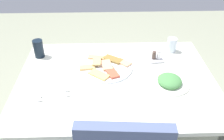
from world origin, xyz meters
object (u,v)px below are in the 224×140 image
(pide_platter, at_px, (106,67))
(drinking_glass, at_px, (172,45))
(dining_table, at_px, (116,89))
(soda_can, at_px, (39,49))
(spoon, at_px, (54,98))
(fork, at_px, (55,93))
(salad_plate_greens, at_px, (169,82))
(condiment_caddy, at_px, (156,57))
(paper_napkin, at_px, (55,96))

(pide_platter, relative_size, drinking_glass, 3.43)
(dining_table, bearing_deg, soda_can, -27.52)
(dining_table, relative_size, pide_platter, 3.49)
(drinking_glass, bearing_deg, spoon, 32.88)
(soda_can, distance_m, fork, 0.44)
(salad_plate_greens, bearing_deg, soda_can, -22.35)
(salad_plate_greens, relative_size, soda_can, 1.88)
(soda_can, relative_size, condiment_caddy, 1.23)
(pide_platter, bearing_deg, soda_can, -19.38)
(paper_napkin, xyz_separation_m, spoon, (0.00, 0.02, 0.00))
(dining_table, relative_size, soda_can, 9.61)
(pide_platter, bearing_deg, dining_table, 119.00)
(paper_napkin, distance_m, fork, 0.02)
(soda_can, relative_size, paper_napkin, 0.96)
(pide_platter, xyz_separation_m, salad_plate_greens, (-0.36, 0.18, 0.01))
(dining_table, height_order, drinking_glass, drinking_glass)
(spoon, bearing_deg, salad_plate_greens, 174.57)
(fork, height_order, condiment_caddy, condiment_caddy)
(fork, relative_size, spoon, 0.91)
(dining_table, relative_size, spoon, 6.58)
(pide_platter, xyz_separation_m, soda_can, (0.45, -0.16, 0.05))
(spoon, height_order, condiment_caddy, condiment_caddy)
(drinking_glass, height_order, fork, drinking_glass)
(paper_napkin, relative_size, condiment_caddy, 1.27)
(soda_can, bearing_deg, spoon, 110.85)
(pide_platter, xyz_separation_m, spoon, (0.28, 0.28, -0.00))
(soda_can, relative_size, drinking_glass, 1.25)
(dining_table, bearing_deg, condiment_caddy, -145.16)
(salad_plate_greens, bearing_deg, spoon, 9.10)
(pide_platter, height_order, soda_can, soda_can)
(salad_plate_greens, distance_m, paper_napkin, 0.65)
(paper_napkin, bearing_deg, dining_table, -155.57)
(dining_table, xyz_separation_m, paper_napkin, (0.34, 0.15, 0.08))
(dining_table, relative_size, paper_napkin, 9.25)
(salad_plate_greens, xyz_separation_m, soda_can, (0.81, -0.33, 0.04))
(dining_table, xyz_separation_m, drinking_glass, (-0.40, -0.31, 0.13))
(pide_platter, relative_size, salad_plate_greens, 1.46)
(pide_platter, bearing_deg, paper_napkin, 42.87)
(pide_platter, relative_size, condiment_caddy, 3.37)
(pide_platter, relative_size, paper_napkin, 2.65)
(dining_table, relative_size, salad_plate_greens, 5.11)
(pide_platter, relative_size, spoon, 1.88)
(spoon, relative_size, condiment_caddy, 1.79)
(drinking_glass, xyz_separation_m, fork, (0.74, 0.44, -0.04))
(drinking_glass, relative_size, paper_napkin, 0.77)
(drinking_glass, relative_size, spoon, 0.55)
(condiment_caddy, bearing_deg, dining_table, 34.84)
(salad_plate_greens, height_order, paper_napkin, salad_plate_greens)
(soda_can, bearing_deg, condiment_caddy, 174.70)
(paper_napkin, xyz_separation_m, condiment_caddy, (-0.62, -0.35, 0.02))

